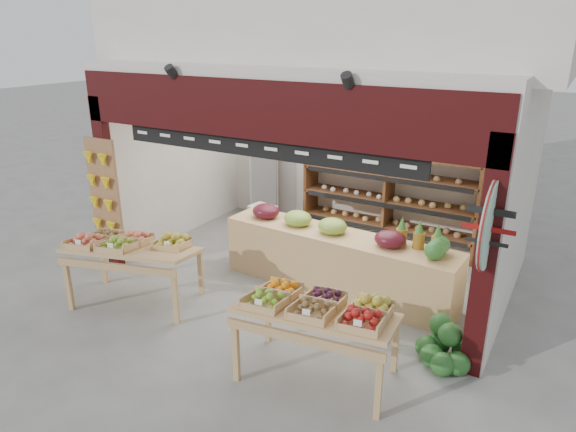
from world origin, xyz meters
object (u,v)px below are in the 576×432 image
at_px(refrigerator, 273,181).
at_px(display_table_right, 318,309).
at_px(display_table_left, 127,246).
at_px(watermelon_pile, 444,348).
at_px(mid_counter, 336,260).
at_px(back_shelving, 389,181).
at_px(cardboard_stack, 273,234).

height_order(refrigerator, display_table_right, refrigerator).
xyz_separation_m(display_table_left, watermelon_pile, (4.10, 0.73, -0.62)).
xyz_separation_m(refrigerator, mid_counter, (2.26, -1.94, -0.36)).
relative_size(back_shelving, display_table_right, 1.75).
relative_size(cardboard_stack, watermelon_pile, 1.61).
distance_m(mid_counter, watermelon_pile, 2.06).
distance_m(cardboard_stack, mid_counter, 1.78).
bearing_deg(display_table_left, refrigerator, 89.29).
bearing_deg(display_table_right, display_table_left, 176.34).
height_order(cardboard_stack, display_table_left, display_table_left).
height_order(display_table_left, display_table_right, display_table_left).
relative_size(back_shelving, cardboard_stack, 2.86).
distance_m(back_shelving, mid_counter, 2.12).
distance_m(refrigerator, display_table_left, 3.65).
bearing_deg(watermelon_pile, cardboard_stack, 152.11).
xyz_separation_m(refrigerator, watermelon_pile, (4.06, -2.92, -0.63)).
height_order(back_shelving, display_table_right, back_shelving).
bearing_deg(mid_counter, display_table_right, -70.56).
height_order(cardboard_stack, watermelon_pile, cardboard_stack).
bearing_deg(back_shelving, display_table_left, -122.00).
bearing_deg(back_shelving, watermelon_pile, -59.27).
bearing_deg(mid_counter, back_shelving, 89.57).
bearing_deg(cardboard_stack, mid_counter, -27.14).
bearing_deg(mid_counter, watermelon_pile, -28.54).
xyz_separation_m(cardboard_stack, display_table_right, (2.24, -2.70, 0.55)).
height_order(back_shelving, mid_counter, back_shelving).
height_order(mid_counter, watermelon_pile, mid_counter).
bearing_deg(mid_counter, refrigerator, 139.38).
bearing_deg(cardboard_stack, display_table_right, -50.34).
height_order(refrigerator, watermelon_pile, refrigerator).
distance_m(refrigerator, cardboard_stack, 1.44).
bearing_deg(mid_counter, display_table_left, -143.56).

